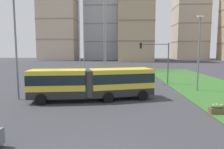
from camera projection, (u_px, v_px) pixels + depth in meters
name	position (u px, v px, depth m)	size (l,w,h in m)	color
articulated_bus	(92.00, 83.00, 19.89)	(11.98, 4.98, 3.00)	yellow
car_maroon_sedan	(72.00, 76.00, 32.44)	(4.41, 2.03, 1.58)	maroon
flower_planter_2	(217.00, 109.00, 15.43)	(1.10, 0.56, 0.74)	brown
traffic_light_far_right	(158.00, 56.00, 29.29)	(4.31, 0.28, 5.88)	#474C51
streetlight_left	(16.00, 43.00, 19.75)	(0.70, 0.28, 10.02)	slate
streetlight_median	(199.00, 50.00, 23.97)	(0.70, 0.28, 8.77)	slate
apartment_tower_west	(59.00, 12.00, 105.83)	(18.58, 16.30, 49.38)	#C6B299
apartment_tower_westcentre	(105.00, 18.00, 113.28)	(20.02, 19.19, 45.47)	#9EA3AD
apartment_tower_centre	(135.00, 14.00, 94.02)	(15.57, 18.96, 42.49)	tan
apartment_tower_eastcentre	(190.00, 25.00, 111.35)	(16.68, 15.17, 36.75)	#C6B299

